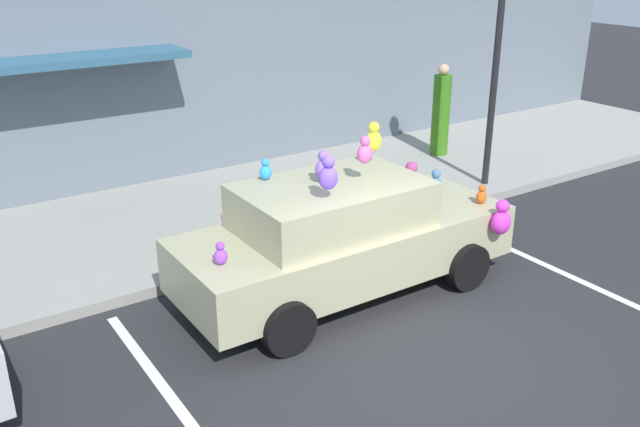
# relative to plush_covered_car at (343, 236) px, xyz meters

# --- Properties ---
(ground_plane) EXTENTS (60.00, 60.00, 0.00)m
(ground_plane) POSITION_rel_plush_covered_car_xyz_m (-0.12, -1.78, -0.80)
(ground_plane) COLOR #262628
(sidewalk) EXTENTS (24.00, 4.00, 0.15)m
(sidewalk) POSITION_rel_plush_covered_car_xyz_m (-0.12, 3.22, -0.73)
(sidewalk) COLOR gray
(sidewalk) RESTS_ON ground
(storefront_building) EXTENTS (24.00, 1.25, 6.40)m
(storefront_building) POSITION_rel_plush_covered_car_xyz_m (-0.14, 5.37, 2.39)
(storefront_building) COLOR slate
(storefront_building) RESTS_ON ground
(parking_stripe_front) EXTENTS (0.12, 3.60, 0.01)m
(parking_stripe_front) POSITION_rel_plush_covered_car_xyz_m (2.87, -0.78, -0.80)
(parking_stripe_front) COLOR silver
(parking_stripe_front) RESTS_ON ground
(parking_stripe_rear) EXTENTS (0.12, 3.60, 0.01)m
(parking_stripe_rear) POSITION_rel_plush_covered_car_xyz_m (-2.75, -0.78, -0.80)
(parking_stripe_rear) COLOR silver
(parking_stripe_rear) RESTS_ON ground
(plush_covered_car) EXTENTS (4.43, 1.99, 2.13)m
(plush_covered_car) POSITION_rel_plush_covered_car_xyz_m (0.00, 0.00, 0.00)
(plush_covered_car) COLOR tan
(plush_covered_car) RESTS_ON ground
(teddy_bear_on_sidewalk) EXTENTS (0.30, 0.25, 0.56)m
(teddy_bear_on_sidewalk) POSITION_rel_plush_covered_car_xyz_m (-0.73, 1.80, -0.39)
(teddy_bear_on_sidewalk) COLOR pink
(teddy_bear_on_sidewalk) RESTS_ON sidewalk
(street_lamp_post) EXTENTS (0.28, 0.28, 4.21)m
(street_lamp_post) POSITION_rel_plush_covered_car_xyz_m (4.43, 1.72, 1.90)
(street_lamp_post) COLOR black
(street_lamp_post) RESTS_ON sidewalk
(pedestrian_by_lamp) EXTENTS (0.36, 0.36, 1.86)m
(pedestrian_by_lamp) POSITION_rel_plush_covered_car_xyz_m (5.00, 3.57, 0.21)
(pedestrian_by_lamp) COLOR #347117
(pedestrian_by_lamp) RESTS_ON sidewalk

